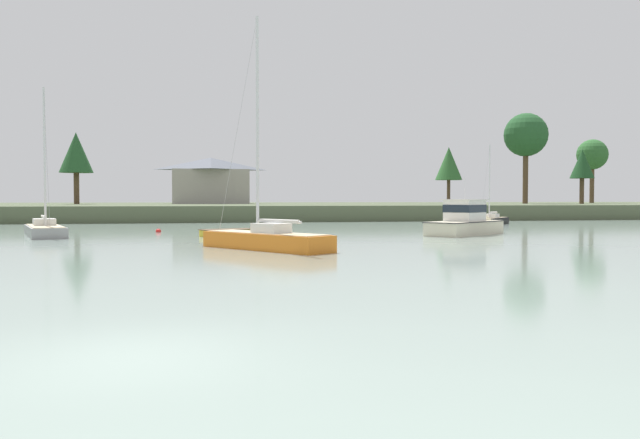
% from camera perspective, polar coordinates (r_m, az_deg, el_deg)
% --- Properties ---
extents(ground_plane, '(479.79, 479.79, 0.00)m').
position_cam_1_polar(ground_plane, '(11.21, -16.32, -11.54)').
color(ground_plane, gray).
extents(far_shore_bank, '(215.91, 55.90, 1.74)m').
position_cam_1_polar(far_shore_bank, '(95.62, -11.19, 0.86)').
color(far_shore_bank, '#4C563D').
rests_on(far_shore_bank, ground).
extents(sailboat_black, '(5.44, 5.59, 8.22)m').
position_cam_1_polar(sailboat_black, '(64.81, 14.95, -0.27)').
color(sailboat_black, black).
rests_on(sailboat_black, ground).
extents(cruiser_cream, '(7.76, 6.85, 4.98)m').
position_cam_1_polar(cruiser_cream, '(46.79, 13.18, -0.59)').
color(cruiser_cream, beige).
rests_on(cruiser_cream, ground).
extents(sailboat_grey, '(4.33, 7.91, 10.44)m').
position_cam_1_polar(sailboat_grey, '(47.21, -23.27, -1.11)').
color(sailboat_grey, gray).
rests_on(sailboat_grey, ground).
extents(dinghy_yellow, '(3.94, 2.82, 0.68)m').
position_cam_1_polar(dinghy_yellow, '(43.85, -8.24, -1.27)').
color(dinghy_yellow, gold).
rests_on(dinghy_yellow, ground).
extents(sailboat_orange, '(6.21, 7.51, 12.34)m').
position_cam_1_polar(sailboat_orange, '(32.38, -4.81, -2.21)').
color(sailboat_orange, orange).
rests_on(sailboat_orange, ground).
extents(mooring_buoy_red, '(0.40, 0.40, 0.46)m').
position_cam_1_polar(mooring_buoy_red, '(49.86, -14.18, -1.03)').
color(mooring_buoy_red, red).
rests_on(mooring_buoy_red, ground).
extents(shore_tree_left_mid, '(5.11, 5.11, 10.73)m').
position_cam_1_polar(shore_tree_left_mid, '(117.77, 23.06, 5.28)').
color(shore_tree_left_mid, brown).
rests_on(shore_tree_left_mid, far_shore_bank).
extents(shore_tree_far_left, '(6.45, 6.45, 13.49)m').
position_cam_1_polar(shore_tree_far_left, '(101.02, 17.84, 7.12)').
color(shore_tree_far_left, brown).
rests_on(shore_tree_far_left, far_shore_bank).
extents(shore_tree_inland_a, '(4.61, 4.61, 10.02)m').
position_cam_1_polar(shore_tree_inland_a, '(96.07, -20.88, 5.53)').
color(shore_tree_inland_a, brown).
rests_on(shore_tree_inland_a, far_shore_bank).
extents(shore_tree_far_right, '(4.12, 4.12, 8.66)m').
position_cam_1_polar(shore_tree_far_right, '(100.57, 11.38, 4.87)').
color(shore_tree_far_right, brown).
rests_on(shore_tree_far_right, far_shore_bank).
extents(shore_tree_center_right, '(3.44, 3.44, 7.92)m').
position_cam_1_polar(shore_tree_center_right, '(100.97, 22.29, 4.54)').
color(shore_tree_center_right, brown).
rests_on(shore_tree_center_right, far_shore_bank).
extents(cottage_behind_trees, '(11.79, 7.71, 6.80)m').
position_cam_1_polar(cottage_behind_trees, '(96.28, -9.69, 3.49)').
color(cottage_behind_trees, '#9E998E').
rests_on(cottage_behind_trees, far_shore_bank).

